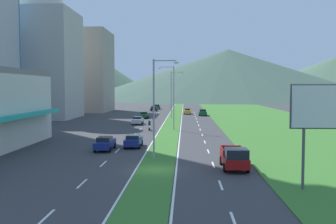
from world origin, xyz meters
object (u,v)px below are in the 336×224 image
object	(u,v)px
pickup_truck_0	(235,158)
motorcycle_rider	(149,126)
street_lamp_mid	(172,94)
car_3	(187,111)
car_0	(105,143)
car_6	(203,112)
car_7	(133,141)
car_5	(144,115)
car_2	(154,109)
billboard_roadside	(335,111)
car_1	(157,107)
car_4	(138,120)
street_lamp_far	(172,92)
street_lamp_near	(156,103)

from	to	relation	value
pickup_truck_0	motorcycle_rider	distance (m)	31.99
street_lamp_mid	car_3	distance (m)	40.39
car_3	car_0	bearing A→B (deg)	-9.07
pickup_truck_0	car_6	bearing A→B (deg)	179.81
car_0	car_7	bearing A→B (deg)	-50.80
car_5	car_2	bearing A→B (deg)	0.06
car_0	billboard_roadside	bearing A→B (deg)	-130.61
car_0	car_3	bearing A→B (deg)	-9.07
street_lamp_mid	car_5	xyz separation A→B (m)	(-7.34, 25.20, -5.25)
car_1	pickup_truck_0	bearing A→B (deg)	-171.84
car_1	car_4	distance (m)	53.65
street_lamp_far	car_2	distance (m)	28.49
car_3	car_7	size ratio (longest dim) A/B	0.96
billboard_roadside	car_4	world-z (taller)	billboard_roadside
street_lamp_mid	pickup_truck_0	distance (m)	31.78
car_4	billboard_roadside	bearing A→B (deg)	-157.91
car_5	motorcycle_rider	distance (m)	25.84
street_lamp_far	car_1	distance (m)	38.07
car_1	car_5	distance (m)	38.53
car_1	car_7	size ratio (longest dim) A/B	1.02
car_0	car_6	bearing A→B (deg)	-13.79
street_lamp_far	motorcycle_rider	bearing A→B (deg)	-96.29
car_4	car_6	bearing A→B (deg)	-29.34
billboard_roadside	car_6	world-z (taller)	billboard_roadside
motorcycle_rider	car_2	bearing A→B (deg)	3.79
car_0	street_lamp_far	bearing A→B (deg)	-7.37
street_lamp_far	pickup_truck_0	size ratio (longest dim) A/B	2.01
street_lamp_far	car_7	size ratio (longest dim) A/B	2.50
street_lamp_far	car_2	xyz separation A→B (m)	(-6.56, 27.19, -5.42)
car_0	car_2	xyz separation A→B (m)	(-0.41, 74.77, -0.05)
car_0	car_2	bearing A→B (deg)	0.31
car_0	car_2	world-z (taller)	car_0
car_3	motorcycle_rider	world-z (taller)	motorcycle_rider
car_7	car_4	bearing A→B (deg)	5.97
street_lamp_far	car_3	xyz separation A→B (m)	(3.57, 13.36, -5.40)
car_3	car_4	bearing A→B (deg)	-18.14
car_4	car_2	bearing A→B (deg)	0.45
street_lamp_mid	car_1	bearing A→B (deg)	96.39
billboard_roadside	car_3	xyz separation A→B (m)	(-9.53, 77.45, -4.74)
car_3	street_lamp_near	bearing A→B (deg)	-2.98
street_lamp_near	billboard_roadside	bearing A→B (deg)	-40.06
car_7	pickup_truck_0	xyz separation A→B (m)	(10.44, -12.12, 0.22)
street_lamp_far	car_3	world-z (taller)	street_lamp_far
billboard_roadside	car_0	world-z (taller)	billboard_roadside
pickup_truck_0	motorcycle_rider	xyz separation A→B (m)	(-10.19, 30.32, -0.24)
car_1	street_lamp_near	bearing A→B (deg)	-175.93
billboard_roadside	car_1	xyz separation A→B (m)	(-19.42, 101.24, -4.73)
car_0	car_7	xyz separation A→B (m)	(2.94, 2.39, -0.02)
car_0	car_7	distance (m)	3.79
car_2	car_5	size ratio (longest dim) A/B	0.94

